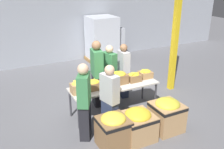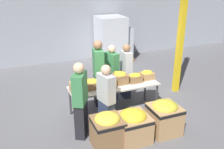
{
  "view_description": "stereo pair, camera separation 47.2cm",
  "coord_description": "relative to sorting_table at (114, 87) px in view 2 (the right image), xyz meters",
  "views": [
    {
      "loc": [
        -2.55,
        -4.94,
        3.22
      ],
      "look_at": [
        -0.04,
        0.04,
        1.01
      ],
      "focal_mm": 40.0,
      "sensor_mm": 36.0,
      "label": 1
    },
    {
      "loc": [
        -2.12,
        -5.14,
        3.22
      ],
      "look_at": [
        -0.04,
        0.04,
        1.01
      ],
      "focal_mm": 40.0,
      "sensor_mm": 36.0,
      "label": 2
    }
  ],
  "objects": [
    {
      "name": "banana_box_3",
      "position": [
        0.19,
        0.06,
        0.21
      ],
      "size": [
        0.32,
        0.37,
        0.3
      ],
      "color": "olive",
      "rests_on": "sorting_table"
    },
    {
      "name": "volunteer_1",
      "position": [
        -0.47,
        -0.71,
        0.09
      ],
      "size": [
        0.3,
        0.46,
        1.56
      ],
      "rotation": [
        0.0,
        0.0,
        1.82
      ],
      "color": "#2D3856",
      "rests_on": "ground_plane"
    },
    {
      "name": "volunteer_3",
      "position": [
        -1.03,
        -0.67,
        0.14
      ],
      "size": [
        0.41,
        0.5,
        1.66
      ],
      "rotation": [
        0.0,
        0.0,
        1.06
      ],
      "color": "black",
      "rests_on": "ground_plane"
    },
    {
      "name": "ground_plane",
      "position": [
        0.0,
        0.0,
        -0.69
      ],
      "size": [
        30.0,
        30.0,
        0.0
      ],
      "primitive_type": "plane",
      "color": "slate"
    },
    {
      "name": "wall_back",
      "position": [
        0.0,
        4.51,
        1.31
      ],
      "size": [
        16.0,
        0.08,
        4.0
      ],
      "color": "#9399A3",
      "rests_on": "ground_plane"
    },
    {
      "name": "volunteer_4",
      "position": [
        0.64,
        0.69,
        0.08
      ],
      "size": [
        0.22,
        0.42,
        1.54
      ],
      "rotation": [
        0.0,
        0.0,
        -1.61
      ],
      "color": "#2D3856",
      "rests_on": "ground_plane"
    },
    {
      "name": "donation_bin_2",
      "position": [
        0.68,
        -1.21,
        -0.29
      ],
      "size": [
        0.63,
        0.63,
        0.75
      ],
      "color": "tan",
      "rests_on": "ground_plane"
    },
    {
      "name": "banana_box_1",
      "position": [
        -0.54,
        0.01,
        0.18
      ],
      "size": [
        0.35,
        0.28,
        0.25
      ],
      "color": "olive",
      "rests_on": "sorting_table"
    },
    {
      "name": "donation_bin_1",
      "position": [
        -0.08,
        -1.21,
        -0.32
      ],
      "size": [
        0.65,
        0.65,
        0.69
      ],
      "color": "tan",
      "rests_on": "ground_plane"
    },
    {
      "name": "banana_box_0",
      "position": [
        -0.92,
        -0.01,
        0.2
      ],
      "size": [
        0.32,
        0.27,
        0.3
      ],
      "color": "tan",
      "rests_on": "sorting_table"
    },
    {
      "name": "volunteer_0",
      "position": [
        -0.21,
        0.56,
        0.18
      ],
      "size": [
        0.31,
        0.5,
        1.75
      ],
      "rotation": [
        0.0,
        0.0,
        -1.74
      ],
      "color": "black",
      "rests_on": "ground_plane"
    },
    {
      "name": "sorting_table",
      "position": [
        0.0,
        0.0,
        0.0
      ],
      "size": [
        2.21,
        0.71,
        0.74
      ],
      "color": "beige",
      "rests_on": "ground_plane"
    },
    {
      "name": "banana_box_2",
      "position": [
        -0.17,
        -0.02,
        0.2
      ],
      "size": [
        0.32,
        0.3,
        0.3
      ],
      "color": "#A37A4C",
      "rests_on": "sorting_table"
    },
    {
      "name": "pallet_stack_0",
      "position": [
        1.79,
        3.89,
        -0.03
      ],
      "size": [
        1.0,
        1.0,
        1.33
      ],
      "color": "olive",
      "rests_on": "ground_plane"
    },
    {
      "name": "banana_box_4",
      "position": [
        0.56,
        0.0,
        0.17
      ],
      "size": [
        0.32,
        0.28,
        0.24
      ],
      "color": "olive",
      "rests_on": "sorting_table"
    },
    {
      "name": "banana_box_5",
      "position": [
        0.95,
        0.06,
        0.17
      ],
      "size": [
        0.32,
        0.29,
        0.22
      ],
      "color": "#A37A4C",
      "rests_on": "sorting_table"
    },
    {
      "name": "pallet_stack_1",
      "position": [
        1.44,
        3.85,
        0.2
      ],
      "size": [
        1.15,
        1.15,
        1.78
      ],
      "color": "olive",
      "rests_on": "ground_plane"
    },
    {
      "name": "volunteer_2",
      "position": [
        0.23,
        0.73,
        0.08
      ],
      "size": [
        0.31,
        0.45,
        1.54
      ],
      "rotation": [
        0.0,
        0.0,
        -1.3
      ],
      "color": "#2D3856",
      "rests_on": "ground_plane"
    },
    {
      "name": "donation_bin_0",
      "position": [
        -0.64,
        -1.21,
        -0.29
      ],
      "size": [
        0.59,
        0.59,
        0.74
      ],
      "color": "olive",
      "rests_on": "ground_plane"
    },
    {
      "name": "support_pillar",
      "position": [
        2.19,
        0.48,
        1.31
      ],
      "size": [
        0.15,
        0.15,
        4.0
      ],
      "color": "gold",
      "rests_on": "ground_plane"
    }
  ]
}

